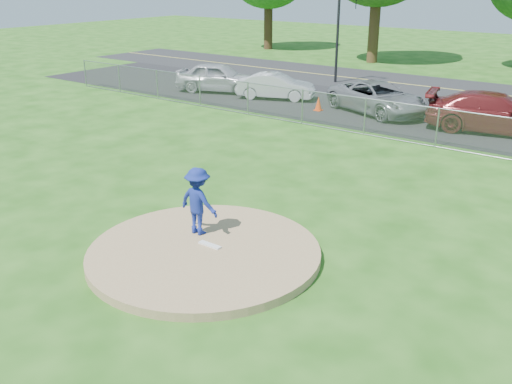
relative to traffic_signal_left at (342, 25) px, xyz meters
The scene contains 13 objects.
ground 15.23m from the traffic_signal_left, 53.86° to the right, with size 120.00×120.00×0.00m, color #1C4E11.
pitchers_mound 23.90m from the traffic_signal_left, 68.28° to the right, with size 5.40×5.40×0.20m, color #987A53.
pitching_rubber 23.70m from the traffic_signal_left, 68.10° to the right, with size 0.60×0.15×0.04m, color white.
chain_link_fence 13.55m from the traffic_signal_left, 48.77° to the right, with size 40.00×0.06×1.50m, color gray.
parking_lot 10.88m from the traffic_signal_left, 32.11° to the right, with size 50.00×8.00×0.01m, color black.
street 9.60m from the traffic_signal_left, 12.86° to the left, with size 60.00×7.00×0.01m, color black.
traffic_signal_left is the anchor object (origin of this frame).
pitcher 23.00m from the traffic_signal_left, 69.32° to the right, with size 1.08×0.62×1.68m, color navy.
traffic_cone 8.43m from the traffic_signal_left, 67.88° to the right, with size 0.35×0.35×0.67m, color #FF450D.
parked_car_silver 8.09m from the traffic_signal_left, 120.77° to the right, with size 1.90×4.71×1.61m, color #AFAFB4.
parked_car_white 6.82m from the traffic_signal_left, 92.56° to the right, with size 1.41×4.04×1.33m, color silver.
parked_car_gray 8.59m from the traffic_signal_left, 48.06° to the right, with size 2.42×5.25×1.46m, color slate.
parked_car_darkred 12.85m from the traffic_signal_left, 30.39° to the right, with size 2.25×5.55×1.61m, color maroon.
Camera 1 is at (8.09, -8.75, 6.14)m, focal length 40.00 mm.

